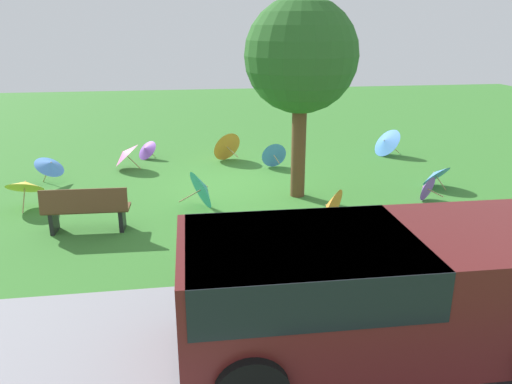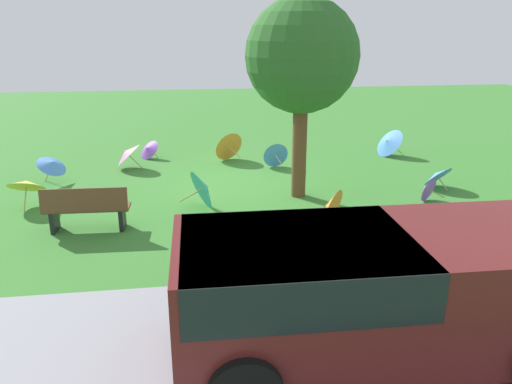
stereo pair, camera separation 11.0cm
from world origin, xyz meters
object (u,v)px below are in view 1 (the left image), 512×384
park_bench (86,209)px  parasol_orange_1 (330,207)px  parasol_orange_2 (225,145)px  parasol_yellow_0 (25,185)px  parasol_blue_0 (435,174)px  van_dark (364,285)px  shade_tree (301,57)px  parasol_blue_1 (273,154)px  parasol_purple_2 (425,188)px  parasol_purple_0 (146,149)px  parasol_pink_0 (125,154)px  parasol_blue_2 (50,165)px  parasol_teal_0 (204,188)px  parasol_blue_4 (386,142)px

park_bench → parasol_orange_1: (-4.67, 0.39, -0.06)m
park_bench → parasol_orange_2: parasol_orange_2 is taller
parasol_yellow_0 → parasol_orange_2: bearing=-143.4°
parasol_blue_0 → van_dark: bearing=55.8°
shade_tree → parasol_blue_1: size_ratio=5.88×
parasol_blue_0 → parasol_purple_2: parasol_blue_0 is taller
parasol_blue_0 → parasol_purple_0: 8.12m
parasol_pink_0 → parasol_yellow_0: bearing=57.5°
park_bench → parasol_blue_0: bearing=-168.5°
shade_tree → parasol_pink_0: bearing=-34.7°
parasol_blue_2 → parasol_yellow_0: size_ratio=1.15×
parasol_teal_0 → parasol_blue_1: bearing=-124.5°
van_dark → park_bench: 5.84m
parasol_purple_2 → parasol_yellow_0: size_ratio=0.74×
parasol_blue_1 → parasol_blue_2: 5.82m
shade_tree → parasol_purple_0: shade_tree is taller
shade_tree → parasol_blue_4: size_ratio=4.09×
parasol_teal_0 → parasol_blue_2: parasol_teal_0 is taller
parasol_purple_2 → parasol_blue_1: bearing=-49.0°
parasol_yellow_0 → shade_tree: bearing=179.6°
parasol_teal_0 → parasol_pink_0: parasol_teal_0 is taller
parasol_blue_1 → parasol_orange_2: parasol_orange_2 is taller
shade_tree → parasol_blue_1: 3.77m
van_dark → parasol_purple_0: (3.09, -9.83, -0.62)m
parasol_orange_1 → parasol_blue_1: (0.31, -4.45, -0.04)m
parasol_blue_2 → parasol_blue_1: bearing=-172.9°
parasol_blue_4 → parasol_orange_1: bearing=57.6°
parasol_teal_0 → parasol_blue_2: bearing=-32.2°
parasol_pink_0 → parasol_blue_0: 8.12m
park_bench → parasol_orange_1: 4.69m
shade_tree → parasol_orange_1: size_ratio=5.29×
parasol_teal_0 → parasol_purple_2: size_ratio=1.55×
parasol_orange_2 → parasol_purple_0: bearing=-12.4°
park_bench → parasol_orange_2: size_ratio=1.58×
parasol_orange_1 → parasol_orange_2: 5.59m
parasol_blue_4 → parasol_pink_0: bearing=3.2°
parasol_orange_2 → parasol_blue_4: bearing=178.2°
van_dark → parasol_orange_1: size_ratio=5.56×
park_bench → parasol_pink_0: 4.40m
park_bench → parasol_purple_2: bearing=-174.2°
parasol_blue_2 → parasol_orange_1: bearing=148.5°
parasol_purple_2 → parasol_blue_4: size_ratio=0.59×
parasol_orange_2 → parasol_yellow_0: size_ratio=1.19×
parasol_blue_0 → parasol_yellow_0: size_ratio=1.12×
shade_tree → parasol_orange_1: bearing=96.1°
parasol_blue_1 → parasol_purple_2: parasol_blue_1 is taller
parasol_orange_2 → parasol_yellow_0: bearing=36.6°
shade_tree → parasol_yellow_0: (5.98, -0.04, -2.60)m
parasol_blue_1 → parasol_purple_2: 4.39m
parasol_orange_1 → parasol_blue_0: bearing=-148.4°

